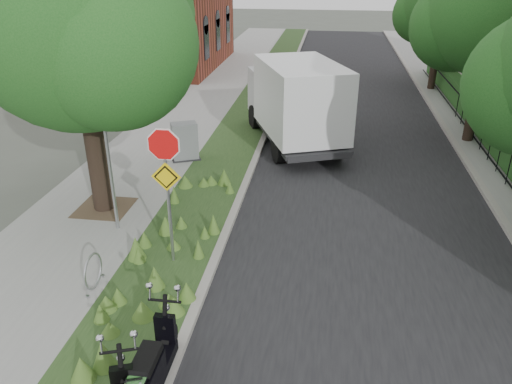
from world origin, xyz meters
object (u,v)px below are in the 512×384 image
box_truck (295,99)px  utility_cabinet (185,142)px  sign_assembly (166,169)px  scooter_far (152,370)px

box_truck → utility_cabinet: box_truck is taller
sign_assembly → box_truck: bearing=76.0°
sign_assembly → box_truck: 8.58m
utility_cabinet → box_truck: bearing=33.0°
sign_assembly → utility_cabinet: 6.41m
box_truck → utility_cabinet: (-3.47, -2.25, -0.99)m
box_truck → scooter_far: bearing=-96.1°
scooter_far → sign_assembly: bearing=102.4°
scooter_far → utility_cabinet: utility_cabinet is taller
scooter_far → box_truck: box_truck is taller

